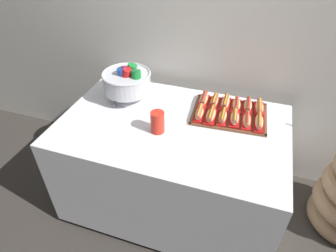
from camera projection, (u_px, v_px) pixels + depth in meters
name	position (u px, v px, depth m)	size (l,w,h in m)	color
ground_plane	(172.00, 199.00, 2.29)	(10.00, 10.00, 0.00)	#38332D
back_wall	(201.00, 8.00, 1.96)	(6.00, 0.10, 2.60)	silver
buffet_table	(172.00, 164.00, 2.05)	(1.45, 0.92, 0.76)	silver
serving_tray	(229.00, 114.00, 1.90)	(0.50, 0.39, 0.01)	brown
hot_dog_0	(199.00, 113.00, 1.86)	(0.07, 0.17, 0.06)	#B21414
hot_dog_1	(211.00, 115.00, 1.85)	(0.07, 0.18, 0.06)	#B21414
hot_dog_2	(223.00, 117.00, 1.83)	(0.06, 0.17, 0.06)	red
hot_dog_3	(235.00, 118.00, 1.81)	(0.08, 0.17, 0.06)	#B21414
hot_dog_4	(247.00, 121.00, 1.80)	(0.07, 0.17, 0.06)	red
hot_dog_5	(259.00, 122.00, 1.78)	(0.07, 0.18, 0.06)	#B21414
hot_dog_6	(204.00, 100.00, 1.98)	(0.08, 0.18, 0.06)	red
hot_dog_7	(214.00, 101.00, 1.97)	(0.06, 0.16, 0.06)	red
hot_dog_8	(225.00, 103.00, 1.95)	(0.07, 0.18, 0.06)	red
hot_dog_9	(236.00, 105.00, 1.94)	(0.08, 0.17, 0.06)	red
hot_dog_10	(248.00, 106.00, 1.92)	(0.07, 0.17, 0.06)	#B21414
hot_dog_11	(259.00, 108.00, 1.91)	(0.08, 0.18, 0.06)	red
punch_bowl	(127.00, 81.00, 1.97)	(0.33, 0.33, 0.26)	silver
cup_stack	(158.00, 122.00, 1.73)	(0.08, 0.08, 0.14)	red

